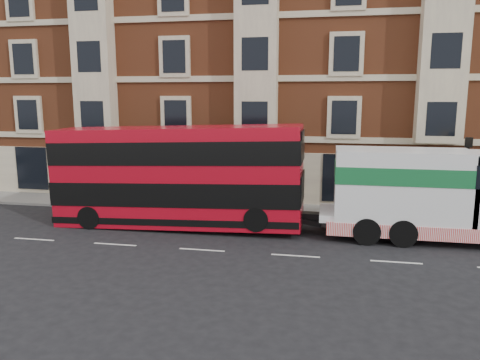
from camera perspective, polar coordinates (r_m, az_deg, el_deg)
name	(u,v)px	position (r m, az deg, el deg)	size (l,w,h in m)	color
ground	(202,250)	(20.35, -4.66, -8.50)	(120.00, 120.00, 0.00)	black
sidewalk	(236,208)	(27.34, -0.49, -3.39)	(90.00, 3.00, 0.15)	slate
victorian_terrace	(264,44)	(34.06, 2.92, 16.22)	(45.00, 12.00, 20.40)	brown
lamp_post_west	(129,164)	(27.44, -13.43, 1.92)	(0.35, 0.15, 4.35)	black
lamp_post_east	(466,174)	(25.96, 25.84, 0.69)	(0.35, 0.15, 4.35)	black
double_decker_bus	(177,175)	(23.44, -7.66, 0.65)	(12.37, 2.84, 5.01)	#AC0919
tow_truck	(433,193)	(22.83, 22.48, -1.49)	(9.90, 2.93, 4.13)	white
pedestrian	(131,192)	(28.07, -13.09, -1.42)	(0.60, 0.39, 1.65)	#1A1D35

